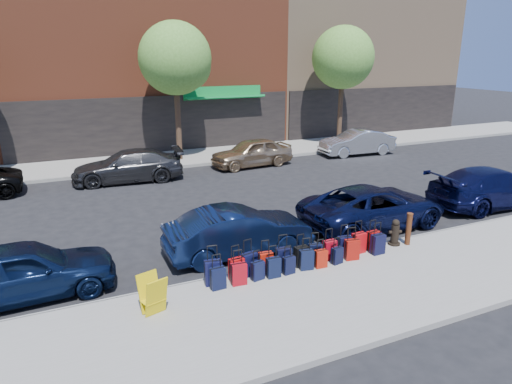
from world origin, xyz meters
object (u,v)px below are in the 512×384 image
car_near_3 (492,187)px  car_far_2 (252,152)px  bollard (409,228)px  tree_center (178,60)px  fire_hydrant (395,233)px  car_far_3 (357,142)px  suitcase_front_5 (301,256)px  car_near_2 (373,207)px  display_rack (153,295)px  car_far_1 (128,166)px  car_near_1 (239,232)px  tree_right (345,59)px  car_near_0 (23,271)px

car_near_3 → car_far_2: size_ratio=1.22×
car_near_3 → bollard: bearing=110.1°
tree_center → fire_hydrant: 15.31m
fire_hydrant → car_far_3: car_far_3 is taller
suitcase_front_5 → fire_hydrant: (3.35, 0.09, 0.09)m
bollard → car_near_2: (0.23, 1.99, 0.05)m
suitcase_front_5 → display_rack: 4.28m
car_far_1 → car_near_1: bearing=15.3°
suitcase_front_5 → fire_hydrant: bearing=-2.4°
tree_right → fire_hydrant: tree_right is taller
fire_hydrant → car_near_3: 6.45m
tree_center → bollard: bearing=-78.0°
tree_center → car_far_2: 6.17m
tree_right → car_near_0: size_ratio=1.70×
car_near_1 → car_far_3: bearing=-48.7°
car_far_3 → suitcase_front_5: bearing=-37.4°
bollard → car_near_1: 5.19m
tree_right → car_far_2: 9.17m
tree_center → display_rack: bearing=-108.0°
display_rack → car_near_3: car_near_3 is taller
car_near_3 → car_far_2: 11.52m
tree_center → car_near_3: tree_center is taller
tree_right → car_near_0: tree_right is taller
car_near_0 → fire_hydrant: bearing=-100.1°
tree_right → suitcase_front_5: bearing=-127.9°
fire_hydrant → display_rack: size_ratio=0.90×
tree_center → car_far_3: tree_center is taller
car_near_2 → car_far_2: car_far_2 is taller
car_far_3 → fire_hydrant: bearing=-27.2°
car_far_2 → car_far_1: bearing=-91.7°
car_far_1 → car_far_3: (13.31, 0.38, 0.00)m
display_rack → car_near_3: bearing=-6.6°
car_near_0 → car_near_2: 10.84m
tree_center → car_far_2: bearing=-40.7°
display_rack → car_far_3: 19.34m
tree_center → car_far_3: (9.89, -2.55, -4.68)m
car_near_3 → car_far_3: (0.98, 10.00, -0.04)m
car_near_3 → car_near_2: bearing=91.1°
car_far_1 → tree_center: bearing=136.4°
suitcase_front_5 → fire_hydrant: suitcase_front_5 is taller
car_near_0 → car_near_2: bearing=-90.0°
suitcase_front_5 → tree_right: bearing=48.2°
tree_right → display_rack: tree_right is taller
car_near_1 → car_far_3: (11.69, 10.07, 0.01)m
tree_right → fire_hydrant: 16.97m
car_far_1 → bollard: bearing=35.3°
display_rack → car_near_1: size_ratio=0.21×
tree_center → display_rack: size_ratio=8.01×
car_near_3 → car_near_1: bearing=92.8°
suitcase_front_5 → car_near_3: bearing=6.6°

